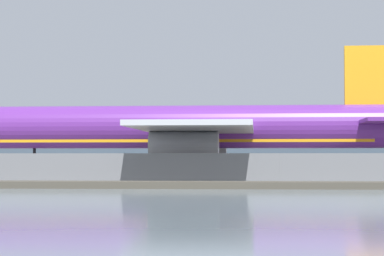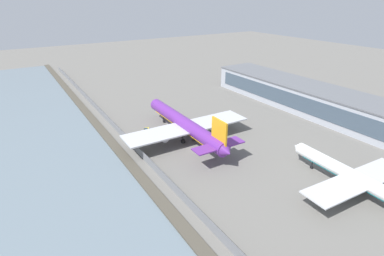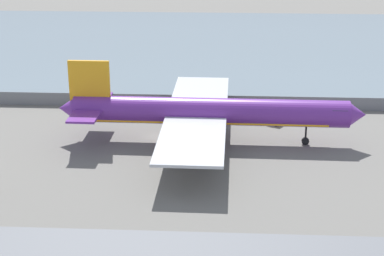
% 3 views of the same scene
% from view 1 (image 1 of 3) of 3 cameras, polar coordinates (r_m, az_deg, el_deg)
% --- Properties ---
extents(ground_plane, '(500.00, 500.00, 0.00)m').
position_cam_1_polar(ground_plane, '(74.70, 6.17, -3.97)').
color(ground_plane, '#66635E').
extents(shoreline_seawall, '(320.00, 3.00, 0.50)m').
position_cam_1_polar(shoreline_seawall, '(54.22, 6.95, -4.34)').
color(shoreline_seawall, '#474238').
rests_on(shoreline_seawall, ground).
extents(perimeter_fence, '(280.00, 0.10, 2.57)m').
position_cam_1_polar(perimeter_fence, '(58.68, 6.73, -3.18)').
color(perimeter_fence, slate).
rests_on(perimeter_fence, ground).
extents(cargo_jet_purple, '(50.11, 43.11, 13.63)m').
position_cam_1_polar(cargo_jet_purple, '(76.73, -0.04, -0.06)').
color(cargo_jet_purple, '#602889').
rests_on(cargo_jet_purple, ground).
extents(baggage_tug, '(3.55, 3.09, 1.80)m').
position_cam_1_polar(baggage_tug, '(69.34, -10.29, -3.41)').
color(baggage_tug, yellow).
rests_on(baggage_tug, ground).
extents(terminal_building, '(93.39, 19.39, 10.58)m').
position_cam_1_polar(terminal_building, '(134.98, 2.27, -0.98)').
color(terminal_building, '#9EA3AD').
rests_on(terminal_building, ground).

